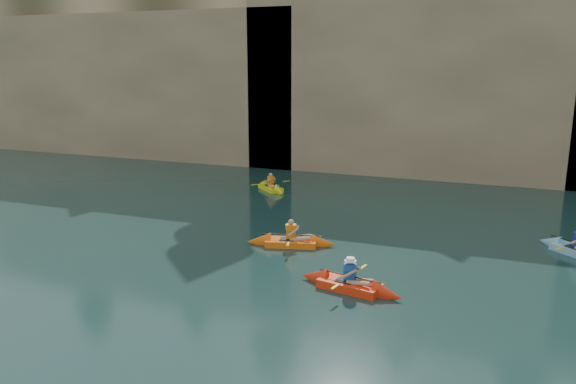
% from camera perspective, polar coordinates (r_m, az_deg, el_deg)
% --- Properties ---
extents(ground, '(160.00, 160.00, 0.00)m').
position_cam_1_polar(ground, '(14.87, -3.76, -14.68)').
color(ground, black).
rests_on(ground, ground).
extents(cliff, '(70.00, 16.00, 12.00)m').
position_cam_1_polar(cliff, '(42.28, 13.73, 11.60)').
color(cliff, tan).
rests_on(cliff, ground).
extents(cliff_slab_west, '(26.00, 2.40, 10.56)m').
position_cam_1_polar(cliff_slab_west, '(42.98, -15.78, 10.55)').
color(cliff_slab_west, tan).
rests_on(cliff_slab_west, ground).
extents(cliff_slab_center, '(24.00, 2.40, 11.40)m').
position_cam_1_polar(cliff_slab_center, '(34.70, 15.37, 10.73)').
color(cliff_slab_center, tan).
rests_on(cliff_slab_center, ground).
extents(sea_cave_west, '(4.50, 1.00, 4.00)m').
position_cam_1_polar(sea_cave_west, '(41.55, -13.81, 6.04)').
color(sea_cave_west, black).
rests_on(sea_cave_west, ground).
extents(sea_cave_center, '(3.50, 1.00, 3.20)m').
position_cam_1_polar(sea_cave_center, '(35.58, 5.18, 4.55)').
color(sea_cave_center, black).
rests_on(sea_cave_center, ground).
extents(main_kayaker, '(3.56, 2.32, 1.29)m').
position_cam_1_polar(main_kayaker, '(17.75, 6.29, -9.31)').
color(main_kayaker, red).
rests_on(main_kayaker, ground).
extents(kayaker_orange, '(3.51, 2.49, 1.31)m').
position_cam_1_polar(kayaker_orange, '(21.62, 0.30, -5.07)').
color(kayaker_orange, '#FF6410').
rests_on(kayaker_orange, ground).
extents(kayaker_yellow, '(2.67, 2.44, 1.19)m').
position_cam_1_polar(kayaker_yellow, '(30.75, -1.76, 0.46)').
color(kayaker_yellow, yellow).
rests_on(kayaker_yellow, ground).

